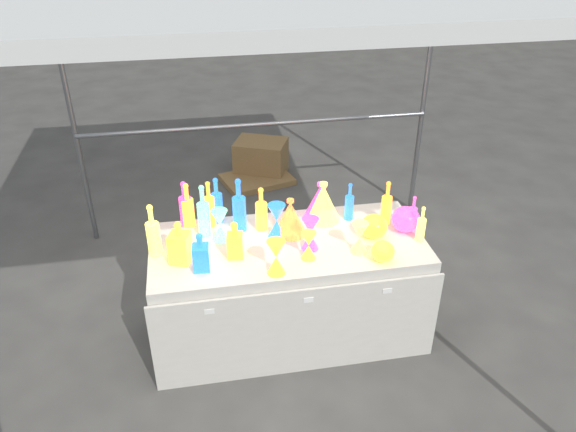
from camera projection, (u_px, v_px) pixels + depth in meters
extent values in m
plane|color=#5C5A55|center=(288.00, 328.00, 4.07)|extent=(80.00, 80.00, 0.00)
cylinder|color=gray|center=(71.00, 112.00, 4.49)|extent=(0.04, 0.04, 2.40)
cylinder|color=gray|center=(425.00, 91.00, 4.95)|extent=(0.04, 0.04, 2.40)
cylinder|color=gray|center=(258.00, 125.00, 4.80)|extent=(3.00, 0.04, 0.04)
cube|color=silver|center=(288.00, 287.00, 3.88)|extent=(1.80, 0.80, 0.75)
cube|color=silver|center=(300.00, 332.00, 3.54)|extent=(1.84, 0.02, 0.68)
cube|color=white|center=(209.00, 312.00, 3.32)|extent=(0.06, 0.00, 0.03)
cube|color=white|center=(309.00, 300.00, 3.41)|extent=(0.06, 0.00, 0.03)
cube|color=white|center=(387.00, 291.00, 3.48)|extent=(0.06, 0.00, 0.03)
cube|color=olive|center=(261.00, 158.00, 6.13)|extent=(0.64, 0.57, 0.39)
cube|color=olive|center=(257.00, 179.00, 6.04)|extent=(0.82, 0.68, 0.06)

